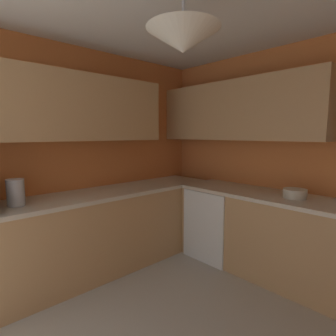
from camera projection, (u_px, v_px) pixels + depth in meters
name	position (u px, v px, depth m)	size (l,w,h in m)	color
room_shell	(194.00, 111.00, 2.20)	(3.72, 3.78, 2.55)	#D17238
counter_run_left	(81.00, 236.00, 2.86)	(0.65, 3.39, 0.89)	tan
counter_run_back	(305.00, 244.00, 2.65)	(2.81, 0.65, 0.89)	tan
dishwasher	(218.00, 222.00, 3.39)	(0.60, 0.60, 0.85)	white
kettle	(16.00, 193.00, 2.38)	(0.15, 0.15, 0.24)	#B7B7BC
bowl	(295.00, 194.00, 2.68)	(0.22, 0.22, 0.09)	beige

